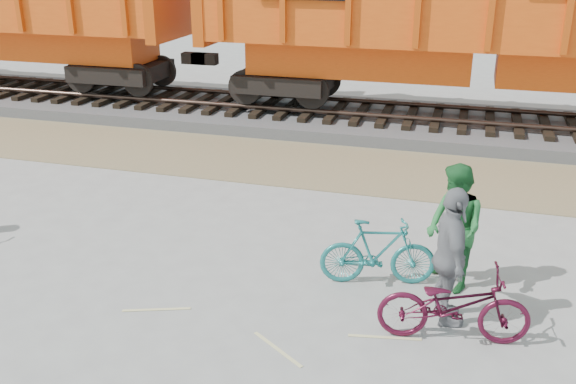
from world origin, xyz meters
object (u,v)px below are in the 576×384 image
hopper_car_center (490,11)px  person_woman (450,257)px  bicycle_maroon (454,305)px  person_man (455,228)px  bicycle_teal (378,252)px

hopper_car_center → person_woman: size_ratio=7.68×
hopper_car_center → bicycle_maroon: bearing=-91.1°
bicycle_maroon → person_man: bearing=-4.7°
hopper_car_center → person_man: hopper_car_center is taller
hopper_car_center → person_man: size_ratio=7.80×
bicycle_maroon → person_man: 1.40m
bicycle_maroon → person_man: (-0.09, 1.33, 0.42)m
person_man → person_woman: (-0.01, -0.93, 0.01)m
bicycle_maroon → person_man: size_ratio=1.01×
bicycle_maroon → person_woman: (-0.10, 0.40, 0.43)m
bicycle_maroon → person_woman: bearing=5.4°
person_man → person_woman: bearing=-33.8°
hopper_car_center → bicycle_maroon: 9.74m
bicycle_teal → bicycle_maroon: size_ratio=0.89×
hopper_car_center → person_man: (-0.27, -8.07, -2.11)m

